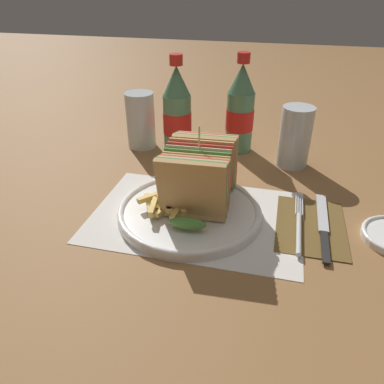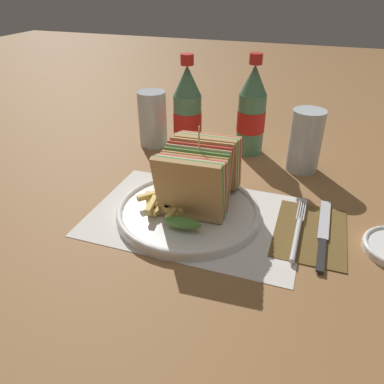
{
  "view_description": "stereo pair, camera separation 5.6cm",
  "coord_description": "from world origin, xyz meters",
  "px_view_note": "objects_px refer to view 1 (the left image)",
  "views": [
    {
      "loc": [
        0.13,
        -0.57,
        0.39
      ],
      "look_at": [
        -0.01,
        0.01,
        0.04
      ],
      "focal_mm": 35.0,
      "sensor_mm": 36.0,
      "label": 1
    },
    {
      "loc": [
        0.18,
        -0.56,
        0.39
      ],
      "look_at": [
        -0.01,
        0.01,
        0.04
      ],
      "focal_mm": 35.0,
      "sensor_mm": 36.0,
      "label": 2
    }
  ],
  "objects_px": {
    "knife": "(323,226)",
    "coke_bottle_near": "(177,114)",
    "coke_bottle_far": "(240,111)",
    "fork": "(299,227)",
    "glass_near": "(294,141)",
    "glass_far": "(141,124)",
    "plate_main": "(189,211)",
    "club_sandwich": "(199,176)"
  },
  "relations": [
    {
      "from": "knife",
      "to": "coke_bottle_far",
      "type": "distance_m",
      "value": 0.37
    },
    {
      "from": "fork",
      "to": "glass_near",
      "type": "relative_size",
      "value": 1.41
    },
    {
      "from": "plate_main",
      "to": "glass_near",
      "type": "bearing_deg",
      "value": 55.73
    },
    {
      "from": "plate_main",
      "to": "club_sandwich",
      "type": "relative_size",
      "value": 1.31
    },
    {
      "from": "glass_far",
      "to": "coke_bottle_near",
      "type": "bearing_deg",
      "value": -12.03
    },
    {
      "from": "fork",
      "to": "coke_bottle_near",
      "type": "bearing_deg",
      "value": 138.63
    },
    {
      "from": "fork",
      "to": "coke_bottle_near",
      "type": "relative_size",
      "value": 0.82
    },
    {
      "from": "club_sandwich",
      "to": "knife",
      "type": "bearing_deg",
      "value": -1.23
    },
    {
      "from": "club_sandwich",
      "to": "glass_near",
      "type": "relative_size",
      "value": 1.45
    },
    {
      "from": "plate_main",
      "to": "glass_far",
      "type": "bearing_deg",
      "value": 124.74
    },
    {
      "from": "fork",
      "to": "club_sandwich",
      "type": "bearing_deg",
      "value": 174.01
    },
    {
      "from": "plate_main",
      "to": "fork",
      "type": "relative_size",
      "value": 1.36
    },
    {
      "from": "knife",
      "to": "coke_bottle_near",
      "type": "bearing_deg",
      "value": 144.2
    },
    {
      "from": "plate_main",
      "to": "glass_near",
      "type": "xyz_separation_m",
      "value": [
        0.18,
        0.27,
        0.05
      ]
    },
    {
      "from": "coke_bottle_far",
      "to": "glass_far",
      "type": "distance_m",
      "value": 0.25
    },
    {
      "from": "plate_main",
      "to": "coke_bottle_near",
      "type": "xyz_separation_m",
      "value": [
        -0.1,
        0.26,
        0.09
      ]
    },
    {
      "from": "club_sandwich",
      "to": "glass_far",
      "type": "relative_size",
      "value": 1.45
    },
    {
      "from": "coke_bottle_near",
      "to": "coke_bottle_far",
      "type": "xyz_separation_m",
      "value": [
        0.14,
        0.06,
        0.0
      ]
    },
    {
      "from": "plate_main",
      "to": "knife",
      "type": "distance_m",
      "value": 0.24
    },
    {
      "from": "coke_bottle_near",
      "to": "club_sandwich",
      "type": "bearing_deg",
      "value": -66.05
    },
    {
      "from": "glass_near",
      "to": "glass_far",
      "type": "height_order",
      "value": "same"
    },
    {
      "from": "fork",
      "to": "coke_bottle_far",
      "type": "xyz_separation_m",
      "value": [
        -0.15,
        0.32,
        0.09
      ]
    },
    {
      "from": "knife",
      "to": "coke_bottle_near",
      "type": "height_order",
      "value": "coke_bottle_near"
    },
    {
      "from": "club_sandwich",
      "to": "coke_bottle_near",
      "type": "distance_m",
      "value": 0.27
    },
    {
      "from": "coke_bottle_far",
      "to": "glass_near",
      "type": "bearing_deg",
      "value": -22.59
    },
    {
      "from": "coke_bottle_near",
      "to": "coke_bottle_far",
      "type": "height_order",
      "value": "same"
    },
    {
      "from": "plate_main",
      "to": "club_sandwich",
      "type": "bearing_deg",
      "value": 61.9
    },
    {
      "from": "plate_main",
      "to": "glass_near",
      "type": "distance_m",
      "value": 0.33
    },
    {
      "from": "club_sandwich",
      "to": "coke_bottle_far",
      "type": "height_order",
      "value": "coke_bottle_far"
    },
    {
      "from": "knife",
      "to": "coke_bottle_far",
      "type": "height_order",
      "value": "coke_bottle_far"
    },
    {
      "from": "knife",
      "to": "glass_near",
      "type": "xyz_separation_m",
      "value": [
        -0.06,
        0.25,
        0.05
      ]
    },
    {
      "from": "fork",
      "to": "knife",
      "type": "height_order",
      "value": "fork"
    },
    {
      "from": "plate_main",
      "to": "fork",
      "type": "height_order",
      "value": "plate_main"
    },
    {
      "from": "plate_main",
      "to": "knife",
      "type": "xyz_separation_m",
      "value": [
        0.24,
        0.02,
        -0.0
      ]
    },
    {
      "from": "fork",
      "to": "knife",
      "type": "xyz_separation_m",
      "value": [
        0.04,
        0.02,
        -0.0
      ]
    },
    {
      "from": "plate_main",
      "to": "glass_far",
      "type": "xyz_separation_m",
      "value": [
        -0.2,
        0.29,
        0.05
      ]
    },
    {
      "from": "fork",
      "to": "coke_bottle_near",
      "type": "distance_m",
      "value": 0.4
    },
    {
      "from": "coke_bottle_far",
      "to": "coke_bottle_near",
      "type": "bearing_deg",
      "value": -158.04
    },
    {
      "from": "glass_near",
      "to": "plate_main",
      "type": "bearing_deg",
      "value": -124.27
    },
    {
      "from": "knife",
      "to": "glass_far",
      "type": "relative_size",
      "value": 1.51
    },
    {
      "from": "glass_near",
      "to": "glass_far",
      "type": "bearing_deg",
      "value": 176.96
    },
    {
      "from": "club_sandwich",
      "to": "fork",
      "type": "bearing_deg",
      "value": -6.53
    }
  ]
}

